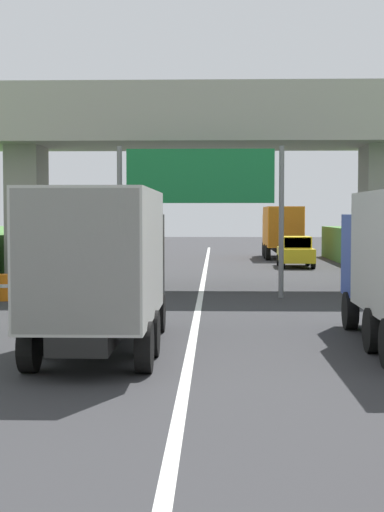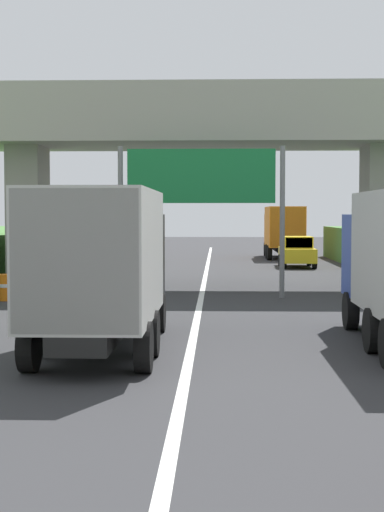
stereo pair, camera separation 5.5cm
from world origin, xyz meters
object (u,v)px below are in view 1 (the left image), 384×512
object	(u,v)px
car_yellow	(296,252)
construction_barrel_4	(4,287)
truck_orange	(282,229)
overhead_highway_sign	(200,186)
construction_barrel_5	(38,276)
truck_black	(104,262)

from	to	relation	value
car_yellow	construction_barrel_4	bearing A→B (deg)	-124.21
truck_orange	overhead_highway_sign	bearing A→B (deg)	-101.34
truck_orange	car_yellow	world-z (taller)	truck_orange
overhead_highway_sign	truck_orange	distance (m)	25.39
construction_barrel_5	truck_orange	bearing A→B (deg)	61.25
overhead_highway_sign	construction_barrel_4	distance (m)	7.63
truck_black	construction_barrel_4	world-z (taller)	truck_black
construction_barrel_4	construction_barrel_5	xyz separation A→B (m)	(0.05, 4.87, 0.00)
car_yellow	construction_barrel_5	xyz separation A→B (m)	(-11.63, -12.32, -0.40)
car_yellow	construction_barrel_5	distance (m)	16.95
overhead_highway_sign	construction_barrel_5	world-z (taller)	overhead_highway_sign
truck_black	overhead_highway_sign	bearing A→B (deg)	80.34
truck_black	truck_orange	bearing A→B (deg)	79.17
construction_barrel_4	construction_barrel_5	bearing A→B (deg)	89.40
car_yellow	construction_barrel_4	xyz separation A→B (m)	(-11.69, -17.19, -0.40)
overhead_highway_sign	truck_orange	world-z (taller)	overhead_highway_sign
truck_orange	construction_barrel_5	world-z (taller)	truck_orange
truck_orange	car_yellow	xyz separation A→B (m)	(0.03, -8.84, -1.08)
construction_barrel_4	truck_black	bearing A→B (deg)	-63.59
overhead_highway_sign	car_yellow	size ratio (longest dim) A/B	1.43
truck_orange	construction_barrel_4	bearing A→B (deg)	-114.13
construction_barrel_4	construction_barrel_5	size ratio (longest dim) A/B	1.00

